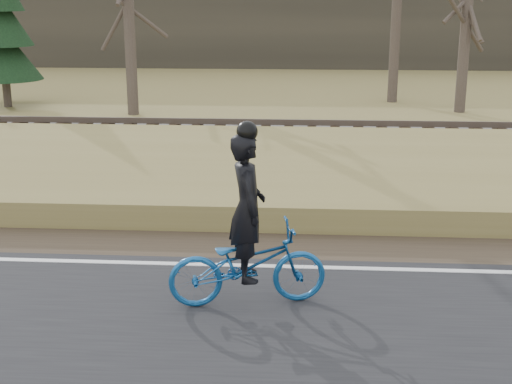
{
  "coord_description": "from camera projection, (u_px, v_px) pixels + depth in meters",
  "views": [
    {
      "loc": [
        5.19,
        -9.49,
        3.93
      ],
      "look_at": [
        4.51,
        0.5,
        1.1
      ],
      "focal_mm": 50.0,
      "sensor_mm": 36.0,
      "label": 1
    }
  ],
  "objects": [
    {
      "name": "bare_tree_near_left",
      "position": [
        128.0,
        4.0,
        22.61
      ],
      "size": [
        0.36,
        0.36,
        7.06
      ],
      "primitive_type": "cylinder",
      "color": "#50433B",
      "rests_on": "ground"
    },
    {
      "name": "treeline_backdrop",
      "position": [
        210.0,
        9.0,
        38.5
      ],
      "size": [
        120.0,
        4.0,
        6.0
      ],
      "primitive_type": "cube",
      "color": "#383328",
      "rests_on": "ground"
    },
    {
      "name": "cyclist",
      "position": [
        247.0,
        248.0,
        8.96
      ],
      "size": [
        2.11,
        1.1,
        2.37
      ],
      "rotation": [
        0.0,
        0.0,
        1.78
      ],
      "color": "#134C89",
      "rests_on": "road"
    },
    {
      "name": "conifer",
      "position": [
        0.0,
        20.0,
        24.31
      ],
      "size": [
        2.6,
        2.6,
        6.29
      ],
      "color": "#50433B",
      "rests_on": "ground"
    },
    {
      "name": "bare_tree_right",
      "position": [
        467.0,
        16.0,
        23.16
      ],
      "size": [
        0.36,
        0.36,
        6.32
      ],
      "primitive_type": "cylinder",
      "color": "#50433B",
      "rests_on": "ground"
    },
    {
      "name": "ballast",
      "position": [
        99.0,
        142.0,
        18.13
      ],
      "size": [
        120.0,
        3.0,
        0.45
      ],
      "primitive_type": "cube",
      "color": "slate",
      "rests_on": "ground"
    },
    {
      "name": "embankment",
      "position": [
        47.0,
        180.0,
        14.49
      ],
      "size": [
        120.0,
        5.0,
        0.44
      ],
      "primitive_type": "cube",
      "color": "olive",
      "rests_on": "ground"
    },
    {
      "name": "railroad",
      "position": [
        99.0,
        130.0,
        18.05
      ],
      "size": [
        120.0,
        2.4,
        0.29
      ],
      "color": "black",
      "rests_on": "ballast"
    }
  ]
}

